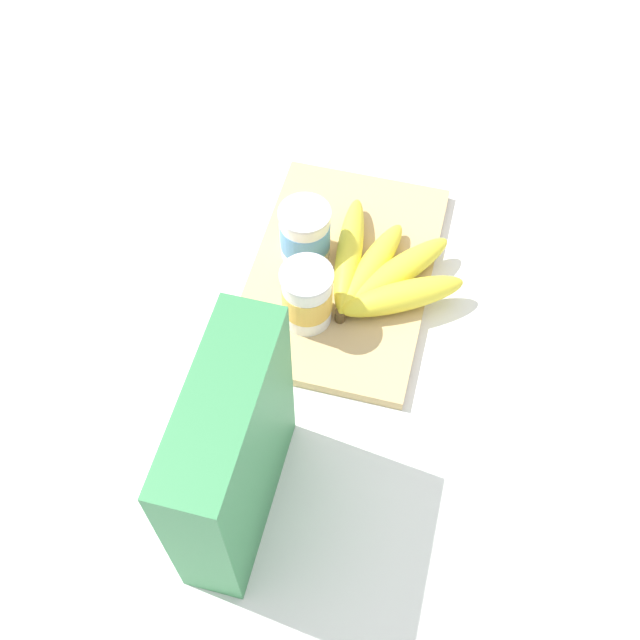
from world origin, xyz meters
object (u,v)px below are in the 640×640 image
cutting_board (341,274)px  yogurt_cup_front (307,296)px  cereal_box (232,455)px  banana_bunch (380,273)px  yogurt_cup_back (305,233)px

cutting_board → yogurt_cup_front: (-0.08, 0.02, 0.05)m
cereal_box → yogurt_cup_front: cereal_box is taller
cereal_box → yogurt_cup_front: 0.26m
banana_bunch → cereal_box: bearing=165.0°
cutting_board → banana_bunch: banana_bunch is taller
cereal_box → yogurt_cup_front: size_ratio=2.76×
cutting_board → cereal_box: bearing=173.9°
cutting_board → cereal_box: size_ratio=1.40×
yogurt_cup_front → banana_bunch: 0.11m
cereal_box → banana_bunch: (0.32, -0.09, -0.09)m
cereal_box → yogurt_cup_back: (0.34, 0.02, -0.07)m
banana_bunch → yogurt_cup_front: bearing=135.0°
cereal_box → yogurt_cup_back: cereal_box is taller
cereal_box → banana_bunch: size_ratio=1.23×
cutting_board → banana_bunch: 0.06m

